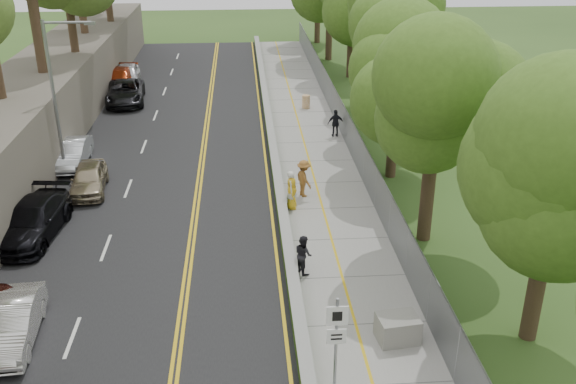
{
  "coord_description": "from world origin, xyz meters",
  "views": [
    {
      "loc": [
        -1.41,
        -17.64,
        13.08
      ],
      "look_at": [
        0.5,
        8.0,
        1.4
      ],
      "focal_mm": 40.0,
      "sensor_mm": 36.0,
      "label": 1
    }
  ],
  "objects_px": {
    "construction_barrel": "(306,102)",
    "person_far": "(336,123)",
    "streetlight": "(58,89)",
    "signpost": "(336,334)",
    "car_1": "(12,323)",
    "painter_0": "(292,193)",
    "concrete_block": "(398,328)"
  },
  "relations": [
    {
      "from": "concrete_block",
      "to": "person_far",
      "type": "xyz_separation_m",
      "value": [
        0.8,
        19.85,
        0.4
      ]
    },
    {
      "from": "concrete_block",
      "to": "person_far",
      "type": "height_order",
      "value": "person_far"
    },
    {
      "from": "signpost",
      "to": "painter_0",
      "type": "xyz_separation_m",
      "value": [
        -0.3,
        12.14,
        -1.15
      ]
    },
    {
      "from": "person_far",
      "to": "streetlight",
      "type": "bearing_deg",
      "value": 14.97
    },
    {
      "from": "signpost",
      "to": "car_1",
      "type": "bearing_deg",
      "value": 163.5
    },
    {
      "from": "construction_barrel",
      "to": "painter_0",
      "type": "relative_size",
      "value": 0.59
    },
    {
      "from": "painter_0",
      "to": "person_far",
      "type": "distance_m",
      "value": 10.41
    },
    {
      "from": "streetlight",
      "to": "concrete_block",
      "type": "relative_size",
      "value": 6.13
    },
    {
      "from": "streetlight",
      "to": "person_far",
      "type": "bearing_deg",
      "value": 18.63
    },
    {
      "from": "signpost",
      "to": "car_1",
      "type": "distance_m",
      "value": 10.56
    },
    {
      "from": "signpost",
      "to": "construction_barrel",
      "type": "distance_m",
      "value": 28.02
    },
    {
      "from": "car_1",
      "to": "construction_barrel",
      "type": "bearing_deg",
      "value": 59.73
    },
    {
      "from": "car_1",
      "to": "painter_0",
      "type": "height_order",
      "value": "painter_0"
    },
    {
      "from": "concrete_block",
      "to": "car_1",
      "type": "bearing_deg",
      "value": 175.99
    },
    {
      "from": "car_1",
      "to": "painter_0",
      "type": "bearing_deg",
      "value": 38.66
    },
    {
      "from": "construction_barrel",
      "to": "painter_0",
      "type": "bearing_deg",
      "value": -98.12
    },
    {
      "from": "streetlight",
      "to": "construction_barrel",
      "type": "bearing_deg",
      "value": 38.98
    },
    {
      "from": "construction_barrel",
      "to": "car_1",
      "type": "height_order",
      "value": "car_1"
    },
    {
      "from": "streetlight",
      "to": "concrete_block",
      "type": "distance_m",
      "value": 20.78
    },
    {
      "from": "construction_barrel",
      "to": "car_1",
      "type": "relative_size",
      "value": 0.22
    },
    {
      "from": "streetlight",
      "to": "construction_barrel",
      "type": "distance_m",
      "value": 17.81
    },
    {
      "from": "signpost",
      "to": "person_far",
      "type": "relative_size",
      "value": 1.86
    },
    {
      "from": "construction_barrel",
      "to": "person_far",
      "type": "bearing_deg",
      "value": -78.6
    },
    {
      "from": "car_1",
      "to": "person_far",
      "type": "height_order",
      "value": "person_far"
    },
    {
      "from": "signpost",
      "to": "construction_barrel",
      "type": "relative_size",
      "value": 3.44
    },
    {
      "from": "streetlight",
      "to": "signpost",
      "type": "distance_m",
      "value": 20.72
    },
    {
      "from": "concrete_block",
      "to": "painter_0",
      "type": "distance_m",
      "value": 10.38
    },
    {
      "from": "construction_barrel",
      "to": "streetlight",
      "type": "bearing_deg",
      "value": -141.02
    },
    {
      "from": "car_1",
      "to": "streetlight",
      "type": "bearing_deg",
      "value": 91.38
    },
    {
      "from": "painter_0",
      "to": "person_far",
      "type": "relative_size",
      "value": 0.92
    },
    {
      "from": "car_1",
      "to": "person_far",
      "type": "relative_size",
      "value": 2.46
    },
    {
      "from": "construction_barrel",
      "to": "person_far",
      "type": "distance_m",
      "value": 6.09
    }
  ]
}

